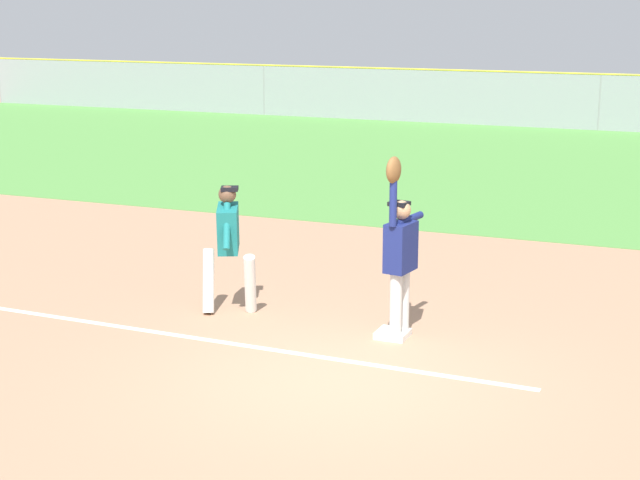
{
  "coord_description": "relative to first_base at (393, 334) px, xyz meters",
  "views": [
    {
      "loc": [
        3.65,
        -9.71,
        4.06
      ],
      "look_at": [
        -1.01,
        1.88,
        1.05
      ],
      "focal_mm": 56.27,
      "sensor_mm": 36.0,
      "label": 1
    }
  ],
  "objects": [
    {
      "name": "runner",
      "position": [
        -2.3,
        0.12,
        0.96
      ],
      "size": [
        0.89,
        0.81,
        1.72
      ],
      "rotation": [
        0.0,
        0.0,
        0.4
      ],
      "color": "white",
      "rests_on": "ground_plane"
    },
    {
      "name": "outfield_grass",
      "position": [
        -0.1,
        13.59,
        -0.04
      ],
      "size": [
        46.62,
        15.75,
        0.01
      ],
      "primitive_type": "cube",
      "color": "#549342",
      "rests_on": "ground_plane"
    },
    {
      "name": "parked_car_blue",
      "position": [
        0.06,
        25.11,
        0.63
      ],
      "size": [
        4.47,
        2.26,
        1.25
      ],
      "rotation": [
        0.0,
        0.0,
        0.04
      ],
      "color": "#23389E",
      "rests_on": "ground_plane"
    },
    {
      "name": "parked_car_silver",
      "position": [
        -10.86,
        24.97,
        0.63
      ],
      "size": [
        4.44,
        2.2,
        1.25
      ],
      "rotation": [
        0.0,
        0.0,
        0.02
      ],
      "color": "#B7B7BC",
      "rests_on": "ground_plane"
    },
    {
      "name": "ground_plane",
      "position": [
        -0.1,
        -1.51,
        -0.04
      ],
      "size": [
        72.43,
        72.43,
        0.0
      ],
      "primitive_type": "plane",
      "color": "tan"
    },
    {
      "name": "chalk_foul_line",
      "position": [
        -4.0,
        -0.9,
        -0.04
      ],
      "size": [
        12.0,
        0.44,
        0.01
      ],
      "primitive_type": "cube",
      "rotation": [
        0.0,
        0.0,
        -0.03
      ],
      "color": "white",
      "rests_on": "ground_plane"
    },
    {
      "name": "fielder",
      "position": [
        0.07,
        -0.0,
        1.08
      ],
      "size": [
        0.33,
        0.9,
        2.28
      ],
      "rotation": [
        0.0,
        0.0,
        2.98
      ],
      "color": "silver",
      "rests_on": "ground_plane"
    },
    {
      "name": "baseball",
      "position": [
        0.03,
        -0.12,
        2.06
      ],
      "size": [
        0.07,
        0.07,
        0.07
      ],
      "primitive_type": "sphere",
      "color": "white"
    },
    {
      "name": "first_base",
      "position": [
        0.0,
        0.0,
        0.0
      ],
      "size": [
        0.39,
        0.39,
        0.08
      ],
      "primitive_type": "cube",
      "rotation": [
        0.0,
        0.0,
        -0.01
      ],
      "color": "white",
      "rests_on": "ground_plane"
    },
    {
      "name": "outfield_fence",
      "position": [
        -0.1,
        21.47,
        0.86
      ],
      "size": [
        46.7,
        0.08,
        1.8
      ],
      "color": "#93999E",
      "rests_on": "ground_plane"
    },
    {
      "name": "parked_car_white",
      "position": [
        -5.16,
        24.98,
        0.63
      ],
      "size": [
        4.53,
        2.37,
        1.25
      ],
      "rotation": [
        0.0,
        0.0,
        -0.07
      ],
      "color": "white",
      "rests_on": "ground_plane"
    }
  ]
}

